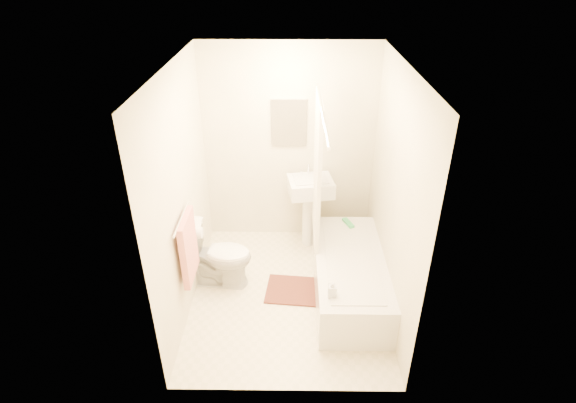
{
  "coord_description": "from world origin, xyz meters",
  "views": [
    {
      "loc": [
        0.05,
        -3.69,
        3.24
      ],
      "look_at": [
        0.0,
        0.25,
        1.0
      ],
      "focal_mm": 28.0,
      "sensor_mm": 36.0,
      "label": 1
    }
  ],
  "objects_px": {
    "bathtub": "(349,276)",
    "bath_mat": "(295,290)",
    "sink": "(309,209)",
    "soap_bottle": "(332,289)",
    "toilet": "(218,255)"
  },
  "relations": [
    {
      "from": "toilet",
      "to": "soap_bottle",
      "type": "relative_size",
      "value": 4.33
    },
    {
      "from": "sink",
      "to": "soap_bottle",
      "type": "height_order",
      "value": "sink"
    },
    {
      "from": "toilet",
      "to": "bath_mat",
      "type": "bearing_deg",
      "value": -94.68
    },
    {
      "from": "toilet",
      "to": "soap_bottle",
      "type": "xyz_separation_m",
      "value": [
        1.16,
        -0.75,
        0.18
      ]
    },
    {
      "from": "bath_mat",
      "to": "sink",
      "type": "bearing_deg",
      "value": 79.33
    },
    {
      "from": "sink",
      "to": "toilet",
      "type": "bearing_deg",
      "value": -152.72
    },
    {
      "from": "toilet",
      "to": "bathtub",
      "type": "relative_size",
      "value": 0.45
    },
    {
      "from": "sink",
      "to": "bathtub",
      "type": "xyz_separation_m",
      "value": [
        0.4,
        -0.91,
        -0.27
      ]
    },
    {
      "from": "bathtub",
      "to": "bath_mat",
      "type": "bearing_deg",
      "value": 178.77
    },
    {
      "from": "sink",
      "to": "bath_mat",
      "type": "bearing_deg",
      "value": -110.02
    },
    {
      "from": "toilet",
      "to": "soap_bottle",
      "type": "distance_m",
      "value": 1.39
    },
    {
      "from": "bath_mat",
      "to": "soap_bottle",
      "type": "height_order",
      "value": "soap_bottle"
    },
    {
      "from": "bathtub",
      "to": "soap_bottle",
      "type": "xyz_separation_m",
      "value": [
        -0.23,
        -0.57,
        0.31
      ]
    },
    {
      "from": "toilet",
      "to": "sink",
      "type": "height_order",
      "value": "sink"
    },
    {
      "from": "sink",
      "to": "soap_bottle",
      "type": "distance_m",
      "value": 1.5
    }
  ]
}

